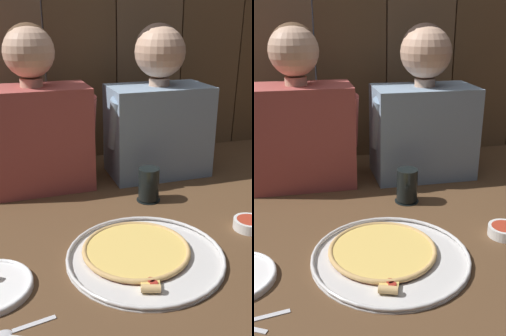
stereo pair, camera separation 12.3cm
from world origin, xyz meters
The scene contains 8 objects.
ground_plane centered at (0.00, 0.00, 0.00)m, with size 3.20×3.20×0.00m, color brown.
pizza_tray centered at (-0.03, -0.12, 0.01)m, with size 0.43×0.43×0.03m.
drinking_glass centered at (0.11, 0.21, 0.06)m, with size 0.09×0.09×0.12m.
dipping_bowl centered at (0.34, -0.08, 0.02)m, with size 0.10×0.10×0.03m.
table_knife centered at (-0.41, -0.30, 0.00)m, with size 0.15×0.08×0.01m.
table_spoon centered at (-0.39, -0.30, 0.00)m, with size 0.14×0.04×0.01m.
diner_left centered at (-0.24, 0.46, 0.27)m, with size 0.44×0.22×0.60m.
diner_right centered at (0.24, 0.46, 0.27)m, with size 0.44×0.24×0.60m.
Camera 1 is at (-0.36, -0.99, 0.62)m, focal length 42.37 mm.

